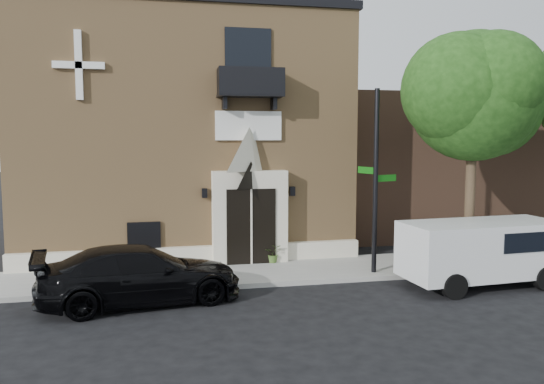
# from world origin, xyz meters

# --- Properties ---
(ground) EXTENTS (120.00, 120.00, 0.00)m
(ground) POSITION_xyz_m (0.00, 0.00, 0.00)
(ground) COLOR black
(ground) RESTS_ON ground
(sidewalk) EXTENTS (42.00, 3.00, 0.15)m
(sidewalk) POSITION_xyz_m (1.00, 1.50, 0.07)
(sidewalk) COLOR gray
(sidewalk) RESTS_ON ground
(church) EXTENTS (12.20, 11.01, 9.30)m
(church) POSITION_xyz_m (-2.99, 7.95, 4.63)
(church) COLOR #AB8151
(church) RESTS_ON ground
(neighbour_building) EXTENTS (18.00, 8.00, 6.40)m
(neighbour_building) POSITION_xyz_m (12.00, 9.00, 3.20)
(neighbour_building) COLOR brown
(neighbour_building) RESTS_ON ground
(street_tree_left) EXTENTS (4.97, 4.38, 7.77)m
(street_tree_left) POSITION_xyz_m (6.03, 0.35, 5.87)
(street_tree_left) COLOR #38281C
(street_tree_left) RESTS_ON sidewalk
(black_sedan) EXTENTS (5.72, 3.08, 1.58)m
(black_sedan) POSITION_xyz_m (-4.59, -0.75, 0.79)
(black_sedan) COLOR black
(black_sedan) RESTS_ON ground
(cargo_van) EXTENTS (4.97, 2.33, 1.97)m
(cargo_van) POSITION_xyz_m (5.61, -1.16, 1.10)
(cargo_van) COLOR silver
(cargo_van) RESTS_ON ground
(street_sign) EXTENTS (1.11, 0.90, 5.88)m
(street_sign) POSITION_xyz_m (2.71, 0.57, 3.11)
(street_sign) COLOR black
(street_sign) RESTS_ON sidewalk
(fire_hydrant) EXTENTS (0.43, 0.35, 0.76)m
(fire_hydrant) POSITION_xyz_m (5.40, 0.22, 0.52)
(fire_hydrant) COLOR #AD3A16
(fire_hydrant) RESTS_ON sidewalk
(dumpster) EXTENTS (1.84, 1.27, 1.10)m
(dumpster) POSITION_xyz_m (8.62, 0.66, 0.71)
(dumpster) COLOR #0E3614
(dumpster) RESTS_ON sidewalk
(planter) EXTENTS (0.64, 0.58, 0.65)m
(planter) POSITION_xyz_m (-0.22, 2.51, 0.47)
(planter) COLOR #496A2A
(planter) RESTS_ON sidewalk
(pedestrian_near) EXTENTS (0.69, 0.63, 1.58)m
(pedestrian_near) POSITION_xyz_m (4.03, 0.98, 0.94)
(pedestrian_near) COLOR black
(pedestrian_near) RESTS_ON sidewalk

